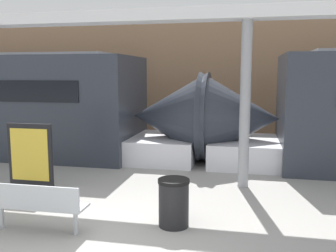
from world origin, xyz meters
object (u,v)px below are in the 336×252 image
trash_bin (174,202)px  poster_board (30,157)px  support_column_near (245,106)px  bench_near (34,203)px

trash_bin → poster_board: bearing=160.5°
trash_bin → support_column_near: 3.13m
bench_near → trash_bin: bench_near is taller
trash_bin → support_column_near: bearing=66.0°
bench_near → trash_bin: size_ratio=2.03×
support_column_near → trash_bin: bearing=-114.0°
bench_near → support_column_near: (3.26, 3.30, 1.35)m
trash_bin → poster_board: 3.66m
bench_near → poster_board: size_ratio=1.10×
poster_board → support_column_near: support_column_near is taller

